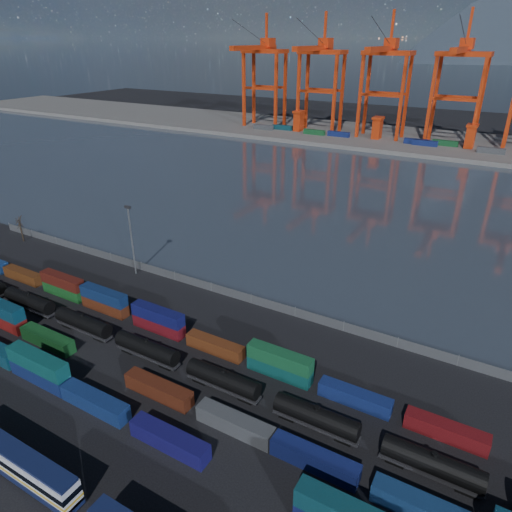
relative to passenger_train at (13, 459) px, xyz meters
The scene contains 14 objects.
ground 22.58m from the passenger_train, 77.02° to the left, with size 700.00×700.00×0.00m, color black.
harbor_water 127.01m from the passenger_train, 87.72° to the left, with size 700.00×700.00×0.00m, color #2F3844.
far_quay 231.94m from the passenger_train, 88.75° to the left, with size 700.00×70.00×2.00m, color #514F4C.
passenger_train is the anchor object (origin of this frame).
container_row_south 13.69m from the passenger_train, 68.89° to the left, with size 139.49×2.43×5.18m.
container_row_mid 19.55m from the passenger_train, 88.02° to the left, with size 140.92×2.38×5.07m.
container_row_north 36.09m from the passenger_train, 114.44° to the left, with size 127.04×2.24×4.77m.
tanker_string 29.32m from the passenger_train, 60.70° to the left, with size 136.72×2.73×3.91m.
waterfront_fence 50.16m from the passenger_train, 84.22° to the left, with size 160.12×0.12×2.20m.
bare_tree 79.65m from the passenger_train, 144.04° to the left, with size 1.90×1.98×7.48m.
yard_light_mast 54.44m from the passenger_train, 117.52° to the left, with size 1.60×0.40×16.60m.
gantry_cranes 228.08m from the passenger_train, 90.62° to the left, with size 198.94×45.97×62.25m.
quay_containers 217.43m from the passenger_train, 91.57° to the left, with size 172.58×10.99×2.60m.
straddle_carriers 221.97m from the passenger_train, 89.34° to the left, with size 140.00×7.00×11.10m.
Camera 1 is at (41.20, -41.61, 49.48)m, focal length 32.00 mm.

